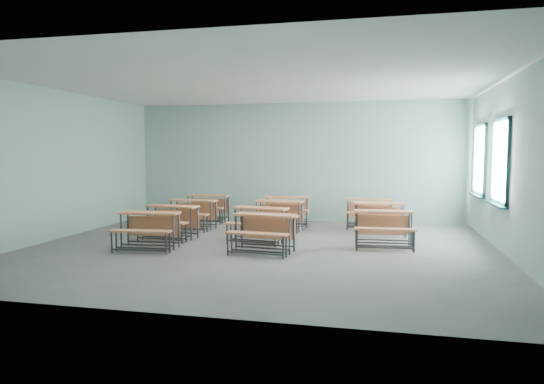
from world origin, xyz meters
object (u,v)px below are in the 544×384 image
at_px(desk_unit_r2c0, 192,210).
at_px(desk_unit_r3c0, 207,204).
at_px(desk_unit_r3c1, 287,206).
at_px(desk_unit_r1c1, 259,219).
at_px(desk_unit_r1c2, 384,223).
at_px(desk_unit_r0c0, 148,225).
at_px(desk_unit_r3c2, 369,209).
at_px(desk_unit_r0c1, 263,227).
at_px(desk_unit_r2c1, 278,211).
at_px(desk_unit_r2c2, 379,213).
at_px(desk_unit_r1c0, 170,217).

bearing_deg(desk_unit_r2c0, desk_unit_r3c0, 97.54).
height_order(desk_unit_r3c0, desk_unit_r3c1, same).
xyz_separation_m(desk_unit_r1c1, desk_unit_r1c2, (2.53, -0.01, 0.00)).
height_order(desk_unit_r1c1, desk_unit_r3c0, same).
bearing_deg(desk_unit_r0c0, desk_unit_r3c2, 37.08).
relative_size(desk_unit_r1c1, desk_unit_r3c1, 1.00).
relative_size(desk_unit_r2c0, desk_unit_r3c1, 0.96).
xyz_separation_m(desk_unit_r0c1, desk_unit_r1c1, (-0.35, 1.03, 0.00)).
xyz_separation_m(desk_unit_r2c0, desk_unit_r3c1, (2.11, 1.25, 0.00)).
relative_size(desk_unit_r2c1, desk_unit_r3c0, 1.04).
bearing_deg(desk_unit_r1c1, desk_unit_r2c1, 93.88).
bearing_deg(desk_unit_r1c1, desk_unit_r3c1, 95.39).
distance_m(desk_unit_r1c2, desk_unit_r2c0, 4.71).
bearing_deg(desk_unit_r2c0, desk_unit_r3c2, 19.03).
bearing_deg(desk_unit_r0c0, desk_unit_r3c0, 88.41).
bearing_deg(desk_unit_r0c1, desk_unit_r3c1, 99.11).
distance_m(desk_unit_r3c0, desk_unit_r3c2, 4.29).
distance_m(desk_unit_r0c0, desk_unit_r3c1, 4.24).
xyz_separation_m(desk_unit_r2c2, desk_unit_r3c2, (-0.25, 0.90, 0.00)).
bearing_deg(desk_unit_r3c1, desk_unit_r1c0, -136.21).
relative_size(desk_unit_r0c0, desk_unit_r2c1, 1.01).
height_order(desk_unit_r0c1, desk_unit_r3c0, same).
relative_size(desk_unit_r1c2, desk_unit_r3c0, 1.05).
xyz_separation_m(desk_unit_r0c1, desk_unit_r2c1, (-0.25, 2.47, 0.00)).
relative_size(desk_unit_r0c0, desk_unit_r0c1, 1.00).
height_order(desk_unit_r2c1, desk_unit_r2c2, same).
bearing_deg(desk_unit_r0c0, desk_unit_r1c1, 28.38).
relative_size(desk_unit_r1c1, desk_unit_r2c2, 1.02).
bearing_deg(desk_unit_r2c2, desk_unit_r1c0, -165.71).
distance_m(desk_unit_r0c0, desk_unit_r1c2, 4.58).
height_order(desk_unit_r0c1, desk_unit_r2c0, same).
bearing_deg(desk_unit_r2c2, desk_unit_r2c1, 176.41).
bearing_deg(desk_unit_r1c0, desk_unit_r3c2, 36.70).
bearing_deg(desk_unit_r3c0, desk_unit_r2c2, -12.47).
height_order(desk_unit_r1c0, desk_unit_r2c0, same).
height_order(desk_unit_r2c1, desk_unit_r3c1, same).
height_order(desk_unit_r1c0, desk_unit_r2c2, same).
height_order(desk_unit_r2c2, desk_unit_r3c2, same).
height_order(desk_unit_r1c2, desk_unit_r3c2, same).
xyz_separation_m(desk_unit_r2c0, desk_unit_r3c0, (-0.10, 1.31, 0.00)).
xyz_separation_m(desk_unit_r1c0, desk_unit_r3c2, (4.14, 2.51, 0.00)).
relative_size(desk_unit_r0c0, desk_unit_r2c0, 1.02).
xyz_separation_m(desk_unit_r2c1, desk_unit_r2c2, (2.34, 0.09, 0.00)).
relative_size(desk_unit_r1c0, desk_unit_r2c0, 1.02).
height_order(desk_unit_r0c0, desk_unit_r0c1, same).
distance_m(desk_unit_r0c1, desk_unit_r1c2, 2.41).
xyz_separation_m(desk_unit_r1c0, desk_unit_r1c1, (1.95, 0.08, 0.00)).
bearing_deg(desk_unit_r1c2, desk_unit_r2c1, 144.74).
bearing_deg(desk_unit_r1c2, desk_unit_r0c1, -159.35).
relative_size(desk_unit_r3c1, desk_unit_r3c2, 1.05).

